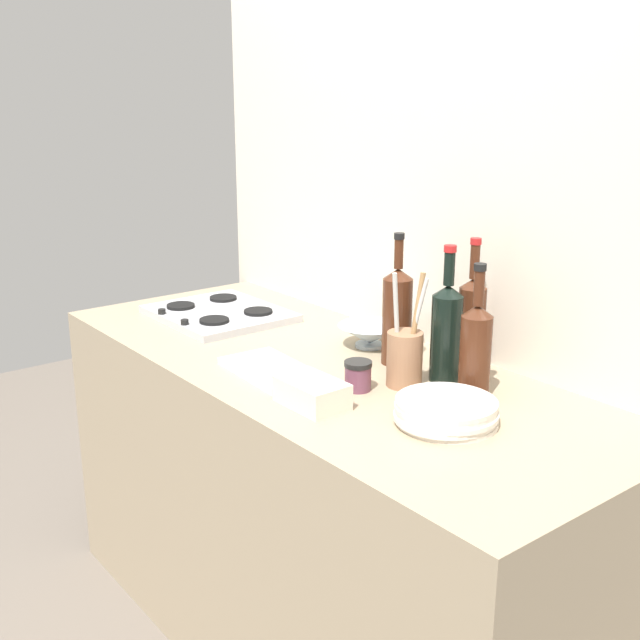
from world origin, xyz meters
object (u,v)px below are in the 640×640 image
(wine_bottle_leftmost, at_px, (446,330))
(wine_bottle_rightmost, at_px, (471,322))
(wine_bottle_mid_left, at_px, (475,348))
(butter_dish, at_px, (312,393))
(wine_bottle_mid_right, at_px, (397,314))
(stovetop_hob, at_px, (219,313))
(utensil_crock, at_px, (405,356))
(plate_stack, at_px, (446,412))
(cutting_board, at_px, (270,370))
(condiment_jar_front, at_px, (358,375))
(mixing_bowl, at_px, (370,335))

(wine_bottle_leftmost, relative_size, wine_bottle_rightmost, 0.99)
(wine_bottle_mid_left, xyz_separation_m, butter_dish, (-0.19, -0.34, -0.09))
(wine_bottle_mid_left, bearing_deg, wine_bottle_mid_right, 175.81)
(stovetop_hob, bearing_deg, wine_bottle_mid_left, 7.46)
(wine_bottle_mid_left, distance_m, utensil_crock, 0.18)
(plate_stack, xyz_separation_m, cutting_board, (-0.50, -0.12, -0.02))
(utensil_crock, bearing_deg, stovetop_hob, -176.62)
(stovetop_hob, distance_m, plate_stack, 1.03)
(wine_bottle_mid_left, height_order, wine_bottle_mid_right, wine_bottle_mid_right)
(wine_bottle_rightmost, bearing_deg, condiment_jar_front, -103.24)
(wine_bottle_rightmost, xyz_separation_m, cutting_board, (-0.30, -0.42, -0.12))
(plate_stack, height_order, wine_bottle_rightmost, wine_bottle_rightmost)
(wine_bottle_mid_left, distance_m, condiment_jar_front, 0.29)
(wine_bottle_rightmost, distance_m, condiment_jar_front, 0.34)
(mixing_bowl, distance_m, utensil_crock, 0.31)
(wine_bottle_mid_left, bearing_deg, cutting_board, -146.21)
(wine_bottle_leftmost, xyz_separation_m, condiment_jar_front, (-0.09, -0.22, -0.10))
(plate_stack, distance_m, condiment_jar_front, 0.27)
(stovetop_hob, relative_size, utensil_crock, 1.47)
(butter_dish, bearing_deg, condiment_jar_front, 93.73)
(plate_stack, relative_size, condiment_jar_front, 3.17)
(utensil_crock, xyz_separation_m, cutting_board, (-0.28, -0.21, -0.07))
(mixing_bowl, height_order, condiment_jar_front, condiment_jar_front)
(butter_dish, relative_size, utensil_crock, 0.58)
(wine_bottle_rightmost, bearing_deg, butter_dish, -97.95)
(wine_bottle_mid_right, height_order, utensil_crock, wine_bottle_mid_right)
(wine_bottle_leftmost, distance_m, condiment_jar_front, 0.25)
(wine_bottle_rightmost, relative_size, condiment_jar_front, 4.78)
(mixing_bowl, relative_size, cutting_board, 0.65)
(stovetop_hob, height_order, plate_stack, plate_stack)
(wine_bottle_mid_right, height_order, wine_bottle_rightmost, wine_bottle_mid_right)
(stovetop_hob, bearing_deg, wine_bottle_mid_right, 12.37)
(plate_stack, bearing_deg, wine_bottle_mid_left, 112.25)
(condiment_jar_front, bearing_deg, wine_bottle_mid_right, 112.37)
(wine_bottle_leftmost, relative_size, butter_dish, 2.08)
(mixing_bowl, height_order, utensil_crock, utensil_crock)
(wine_bottle_leftmost, relative_size, cutting_board, 1.24)
(utensil_crock, bearing_deg, wine_bottle_rightmost, 82.84)
(butter_dish, bearing_deg, wine_bottle_rightmost, 82.05)
(wine_bottle_mid_right, distance_m, butter_dish, 0.39)
(wine_bottle_rightmost, bearing_deg, wine_bottle_leftmost, -84.44)
(wine_bottle_rightmost, height_order, butter_dish, wine_bottle_rightmost)
(utensil_crock, bearing_deg, wine_bottle_leftmost, 70.92)
(condiment_jar_front, bearing_deg, wine_bottle_rightmost, 76.76)
(utensil_crock, height_order, cutting_board, utensil_crock)
(plate_stack, relative_size, wine_bottle_mid_left, 0.71)
(wine_bottle_mid_right, distance_m, cutting_board, 0.37)
(butter_dish, relative_size, condiment_jar_front, 2.27)
(wine_bottle_mid_right, bearing_deg, wine_bottle_leftmost, 1.97)
(mixing_bowl, bearing_deg, utensil_crock, -25.69)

